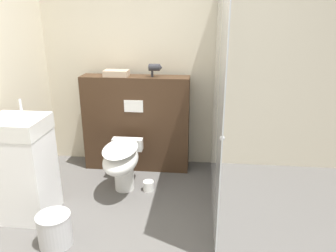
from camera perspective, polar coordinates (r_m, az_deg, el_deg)
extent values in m
cube|color=beige|center=(4.01, -2.14, 10.61)|extent=(8.00, 0.06, 2.50)
cube|color=#3D2819|center=(3.98, -5.50, 0.46)|extent=(1.27, 0.26, 1.15)
cube|color=white|center=(3.78, -6.02, 3.44)|extent=(0.22, 0.01, 0.14)
cube|color=silver|center=(3.09, 8.64, 4.53)|extent=(0.01, 1.81, 2.15)
sphere|color=#B2B2B7|center=(2.27, 9.41, -2.10)|extent=(0.04, 0.04, 0.04)
cylinder|color=white|center=(3.64, -7.66, -8.17)|extent=(0.21, 0.21, 0.37)
ellipsoid|color=white|center=(3.45, -8.21, -5.85)|extent=(0.36, 0.60, 0.24)
ellipsoid|color=white|center=(3.40, -8.32, -3.88)|extent=(0.35, 0.58, 0.02)
cube|color=white|center=(3.72, -7.07, -3.17)|extent=(0.34, 0.11, 0.13)
cube|color=white|center=(3.35, -23.78, -7.90)|extent=(0.49, 0.44, 0.83)
cube|color=white|center=(3.17, -24.96, 0.00)|extent=(0.50, 0.45, 0.15)
cylinder|color=silver|center=(3.23, -24.25, 3.11)|extent=(0.02, 0.02, 0.14)
cylinder|color=#2D2D33|center=(3.76, -2.40, 10.17)|extent=(0.12, 0.08, 0.08)
cone|color=#2D2D33|center=(3.75, -1.21, 10.16)|extent=(0.03, 0.07, 0.07)
cylinder|color=#2D2D33|center=(3.77, -2.77, 9.30)|extent=(0.03, 0.03, 0.10)
cube|color=tan|center=(3.85, -9.00, 9.07)|extent=(0.28, 0.18, 0.07)
cylinder|color=white|center=(3.64, -3.43, -10.36)|extent=(0.12, 0.12, 0.11)
cylinder|color=silver|center=(3.01, -19.11, -16.80)|extent=(0.28, 0.28, 0.27)
cylinder|color=silver|center=(2.93, -19.42, -14.54)|extent=(0.28, 0.28, 0.01)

